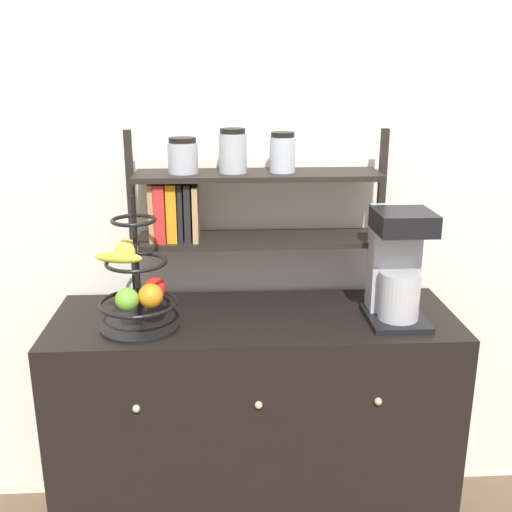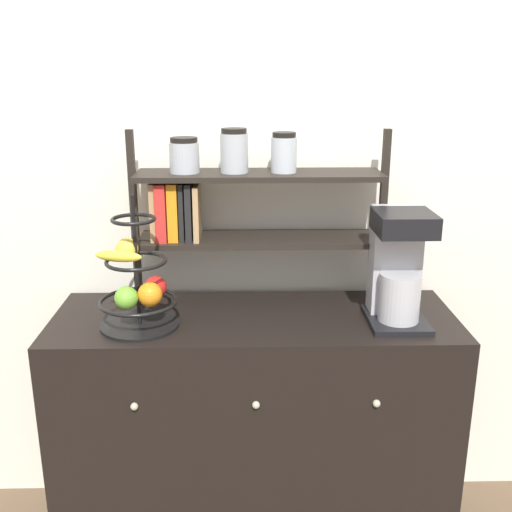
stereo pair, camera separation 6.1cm
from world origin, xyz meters
TOP-DOWN VIEW (x-y plane):
  - wall_back at (0.00, 0.51)m, footprint 7.00×0.05m
  - sideboard at (0.00, 0.23)m, footprint 1.34×0.48m
  - coffee_maker at (0.46, 0.19)m, footprint 0.19×0.23m
  - fruit_stand at (-0.36, 0.15)m, footprint 0.25×0.25m
  - shelf_hutch at (-0.08, 0.37)m, footprint 0.86×0.20m

SIDE VIEW (x-z plane):
  - sideboard at x=0.00m, z-range 0.00..0.86m
  - fruit_stand at x=-0.36m, z-range 0.79..1.21m
  - coffee_maker at x=0.46m, z-range 0.86..1.23m
  - shelf_hutch at x=-0.08m, z-range 0.94..1.54m
  - wall_back at x=0.00m, z-range 0.00..2.60m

